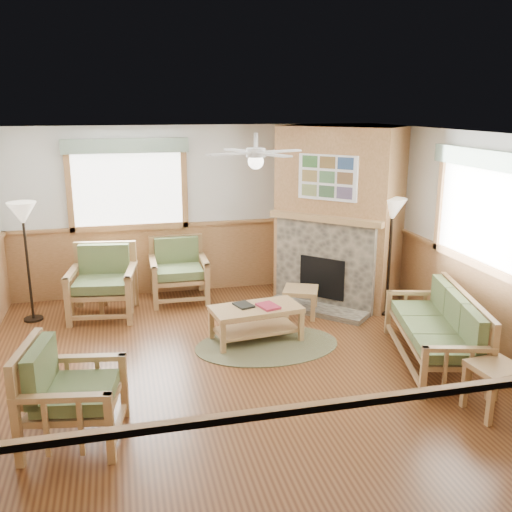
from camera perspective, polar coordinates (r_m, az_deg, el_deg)
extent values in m
cube|color=#5B3319|center=(6.90, -1.89, -10.99)|extent=(6.00, 6.00, 0.01)
cube|color=white|center=(6.21, -2.11, 12.04)|extent=(6.00, 6.00, 0.01)
cube|color=silver|center=(9.31, -5.76, 4.61)|extent=(6.00, 0.02, 2.70)
cube|color=silver|center=(3.72, 7.66, -11.84)|extent=(6.00, 0.02, 2.70)
cube|color=silver|center=(7.60, 20.74, 1.33)|extent=(0.02, 6.00, 2.70)
cylinder|color=brown|center=(7.44, 1.11, -8.90)|extent=(2.34, 2.34, 0.01)
cube|color=maroon|center=(7.42, 1.23, -4.92)|extent=(0.30, 0.35, 0.03)
cube|color=black|center=(7.46, -1.25, -4.84)|extent=(0.27, 0.32, 0.03)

